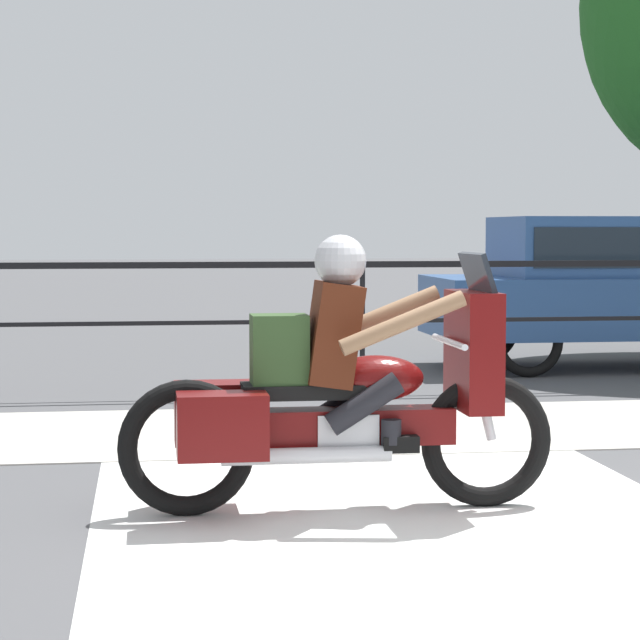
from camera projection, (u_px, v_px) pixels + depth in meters
ground_plane at (542, 529)px, 6.55m from camera, size 120.00×120.00×0.00m
sidewalk_band at (407, 427)px, 9.90m from camera, size 44.00×2.40×0.01m
crosswalk_band at (420, 542)px, 6.25m from camera, size 3.32×6.00×0.01m
fence_railing at (362, 290)px, 11.88m from camera, size 36.00×0.05×1.27m
motorcycle at (340, 390)px, 6.92m from camera, size 2.45×0.76×1.54m
parked_car at (615, 282)px, 14.17m from camera, size 4.39×1.77×1.71m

